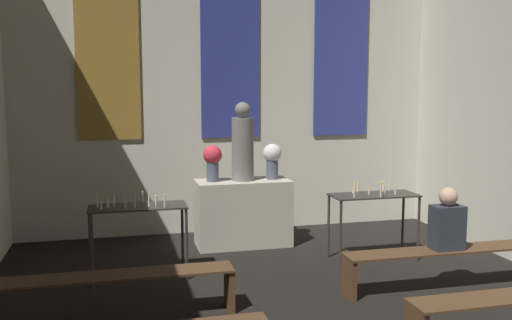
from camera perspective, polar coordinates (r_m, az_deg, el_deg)
wall_back at (r=9.19m, az=-2.69°, el=7.85°), size 6.92×0.16×4.78m
altar at (r=8.45m, az=-1.31°, el=-5.29°), size 1.38×0.63×0.97m
statue at (r=8.29m, az=-1.33°, el=1.51°), size 0.32×0.32×1.14m
flower_vase_left at (r=8.22m, az=-4.37°, el=0.01°), size 0.27×0.27×0.53m
flower_vase_right at (r=8.42m, az=1.64°, el=0.19°), size 0.27×0.27×0.53m
candle_rack_left at (r=7.11m, az=-11.75°, el=-5.54°), size 1.18×0.48×1.09m
candle_rack_right at (r=7.86m, az=11.69°, el=-4.30°), size 1.18×0.48×1.10m
pew_back_left at (r=6.02m, az=-14.29°, el=-12.08°), size 2.48×0.36×0.47m
pew_back_right at (r=7.06m, az=18.46°, el=-9.33°), size 2.48×0.36×0.47m
person_seated at (r=6.95m, az=18.58°, el=-5.89°), size 0.36×0.24×0.72m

